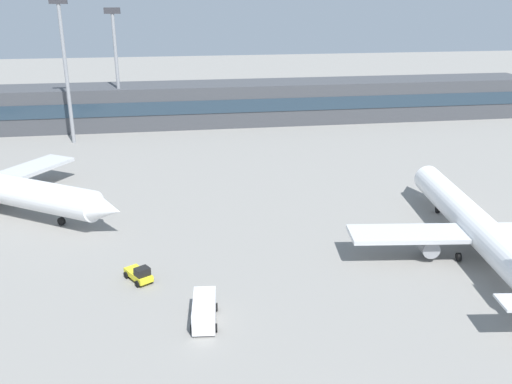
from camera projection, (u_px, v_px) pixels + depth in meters
ground_plane at (262, 213)px, 74.14m from camera, size 400.00×400.00×0.00m
terminal_building at (220, 103)px, 123.83m from camera, size 145.79×12.13×9.00m
airplane_near at (476, 226)px, 61.84m from camera, size 29.32×41.77×10.33m
baggage_tug_yellow at (139, 274)px, 56.25m from camera, size 3.13×3.86×1.75m
service_van_white at (204, 310)px, 49.25m from camera, size 2.73×5.38×2.08m
floodlight_tower_west at (116, 61)px, 113.59m from camera, size 3.20×0.80×25.12m
floodlight_tower_east at (65, 62)px, 103.63m from camera, size 3.20×0.80×27.16m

